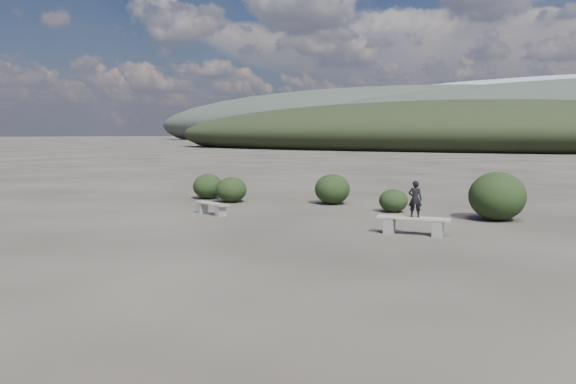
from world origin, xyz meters
The scene contains 9 objects.
ground centered at (0.00, 0.00, 0.00)m, with size 1200.00×1200.00×0.00m, color #2B2621.
bench_left centered at (-4.07, 4.82, 0.25)m, with size 1.65×0.78×0.41m.
bench_right centered at (3.03, 4.71, 0.30)m, with size 1.99×0.73×0.49m.
seated_person centered at (3.07, 4.72, 0.98)m, with size 0.36×0.24×0.99m, color black.
shrub_a centered at (-5.65, 7.99, 0.51)m, with size 1.24×1.24×1.01m, color black.
shrub_b centered at (-1.92, 9.56, 0.59)m, with size 1.37×1.37×1.18m, color black.
shrub_c centered at (0.93, 8.68, 0.40)m, with size 1.01×1.01×0.81m, color black.
shrub_d centered at (4.41, 8.61, 0.77)m, with size 1.76×1.76×1.54m, color black.
shrub_f centered at (-7.24, 8.44, 0.53)m, with size 1.25×1.25×1.05m, color black.
Camera 1 is at (8.04, -9.81, 2.71)m, focal length 35.00 mm.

